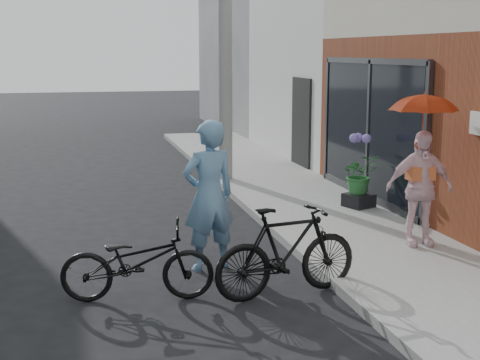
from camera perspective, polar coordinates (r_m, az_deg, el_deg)
name	(u,v)px	position (r m, az deg, el deg)	size (l,w,h in m)	color
ground	(248,282)	(8.16, 0.71, -8.73)	(80.00, 80.00, 0.00)	black
sidewalk	(345,226)	(10.61, 8.96, -3.86)	(2.20, 24.00, 0.12)	gray
curb	(274,230)	(10.22, 2.94, -4.31)	(0.12, 24.00, 0.12)	#9E9E99
plaster_building	(424,22)	(18.83, 15.43, 12.85)	(8.00, 6.00, 7.00)	silver
east_building_far	(327,30)	(25.17, 7.42, 12.56)	(8.00, 8.00, 7.00)	slate
utility_pole	(225,13)	(13.79, -1.28, 14.07)	(0.28, 0.28, 7.00)	#9E9E99
officer	(209,196)	(8.39, -2.68, -1.36)	(0.70, 0.46, 1.92)	#6996BC
bike_left	(137,262)	(7.55, -8.76, -6.92)	(0.59, 1.70, 0.89)	black
bike_right	(287,251)	(7.59, 4.01, -6.09)	(0.49, 1.75, 1.05)	black
kimono_woman	(420,188)	(9.41, 15.07, -0.68)	(0.93, 0.39, 1.59)	#FBD3DD
parasol	(424,102)	(9.25, 15.43, 6.47)	(0.87, 0.87, 0.77)	#CA3F17
planter	(359,200)	(11.64, 10.09, -1.71)	(0.43, 0.43, 0.23)	black
potted_plant	(360,174)	(11.55, 10.16, 0.49)	(0.61, 0.53, 0.68)	#2D7236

